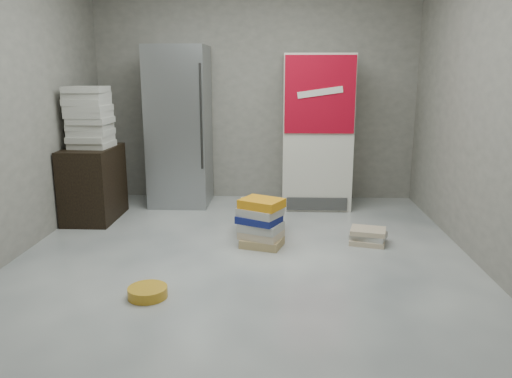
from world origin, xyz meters
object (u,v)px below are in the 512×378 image
at_px(steel_fridge, 180,127).
at_px(coke_cooler, 317,131).
at_px(wood_shelf, 94,184).
at_px(cardboard_box, 259,220).
at_px(phonebook_stack_main, 261,223).

height_order(steel_fridge, coke_cooler, steel_fridge).
bearing_deg(steel_fridge, wood_shelf, -138.69).
bearing_deg(cardboard_box, steel_fridge, 128.15).
height_order(coke_cooler, wood_shelf, coke_cooler).
relative_size(wood_shelf, phonebook_stack_main, 1.67).
relative_size(coke_cooler, cardboard_box, 4.19).
height_order(steel_fridge, phonebook_stack_main, steel_fridge).
distance_m(coke_cooler, cardboard_box, 1.53).
height_order(phonebook_stack_main, cardboard_box, phonebook_stack_main).
height_order(coke_cooler, cardboard_box, coke_cooler).
bearing_deg(steel_fridge, cardboard_box, -48.91).
xyz_separation_m(coke_cooler, wood_shelf, (-2.48, -0.72, -0.50)).
bearing_deg(wood_shelf, coke_cooler, 16.28).
distance_m(steel_fridge, wood_shelf, 1.23).
bearing_deg(coke_cooler, cardboard_box, -118.96).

